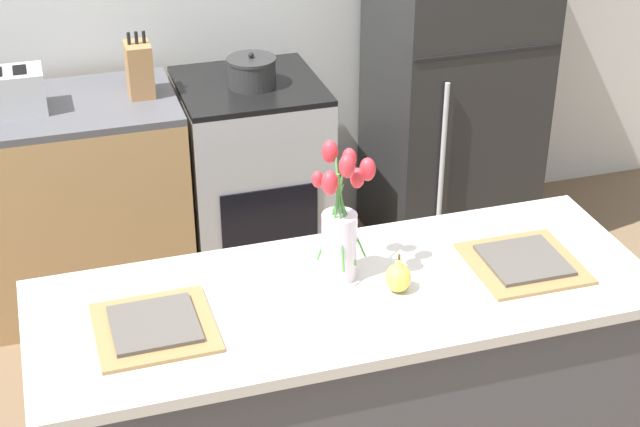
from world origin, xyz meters
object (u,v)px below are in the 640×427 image
stove_range (253,179)px  toaster (11,92)px  plate_setting_left (154,326)px  cooking_pot (252,72)px  pear_figurine (398,276)px  flower_vase (340,225)px  refrigerator (454,72)px  knife_block (139,69)px  plate_setting_right (524,262)px

stove_range → toaster: toaster is taller
plate_setting_left → cooking_pot: (0.66, 1.59, 0.07)m
pear_figurine → stove_range: bearing=91.5°
flower_vase → toaster: bearing=120.2°
refrigerator → toaster: (-1.91, -0.03, 0.15)m
refrigerator → knife_block: refrigerator is taller
stove_range → pear_figurine: 1.71m
toaster → refrigerator: bearing=0.8°
cooking_pot → knife_block: 0.46m
plate_setting_right → knife_block: bearing=119.1°
refrigerator → toaster: bearing=-179.2°
cooking_pot → pear_figurine: bearing=-88.7°
flower_vase → stove_range: bearing=86.5°
toaster → cooking_pot: (0.97, -0.01, -0.02)m
refrigerator → knife_block: size_ratio=6.35×
stove_range → cooking_pot: size_ratio=4.40×
stove_range → pear_figurine: pear_figurine is taller
flower_vase → plate_setting_left: flower_vase is taller
pear_figurine → plate_setting_right: (0.41, 0.02, -0.04)m
stove_range → flower_vase: flower_vase is taller
refrigerator → cooking_pot: 0.95m
refrigerator → toaster: 1.92m
flower_vase → plate_setting_left: (-0.56, -0.10, -0.16)m
plate_setting_left → cooking_pot: size_ratio=1.54×
pear_figurine → cooking_pot: bearing=91.3°
knife_block → pear_figurine: bearing=-73.2°
flower_vase → knife_block: size_ratio=1.59×
flower_vase → plate_setting_left: 0.59m
plate_setting_right → cooking_pot: cooking_pot is taller
flower_vase → pear_figurine: flower_vase is taller
flower_vase → toaster: size_ratio=1.53×
pear_figurine → plate_setting_left: size_ratio=0.38×
stove_range → toaster: bearing=-178.5°
cooking_pot → knife_block: size_ratio=0.77×
cooking_pot → flower_vase: bearing=-93.8°
stove_range → plate_setting_left: plate_setting_left is taller
stove_range → plate_setting_left: size_ratio=2.85×
toaster → knife_block: (0.51, 0.03, 0.03)m
knife_block → plate_setting_right: bearing=-60.9°
refrigerator → pear_figurine: bearing=-118.9°
plate_setting_right → toaster: bearing=131.5°
cooking_pot → toaster: bearing=179.4°
stove_range → plate_setting_right: (0.45, -1.62, 0.45)m
knife_block → stove_range: bearing=-0.4°
refrigerator → cooking_pot: (-0.94, -0.03, 0.12)m
pear_figurine → knife_block: size_ratio=0.45×
toaster → knife_block: bearing=3.1°
flower_vase → plate_setting_right: size_ratio=1.33×
plate_setting_right → cooking_pot: size_ratio=1.54×
plate_setting_left → knife_block: 1.64m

